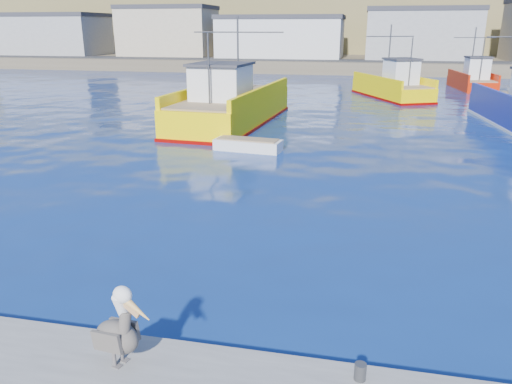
# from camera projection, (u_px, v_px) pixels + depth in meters

# --- Properties ---
(ground) EXTENTS (260.00, 260.00, 0.00)m
(ground) POSITION_uv_depth(u_px,v_px,m) (235.00, 287.00, 12.15)
(ground) COLOR #06154F
(ground) RESTS_ON ground
(dock_bollards) EXTENTS (36.20, 0.20, 0.30)m
(dock_bollards) POSITION_uv_depth(u_px,v_px,m) (220.00, 353.00, 8.67)
(dock_bollards) COLOR #4C4C4C
(dock_bollards) RESTS_ON dock
(far_shore) EXTENTS (200.00, 81.00, 24.00)m
(far_shore) POSITION_uv_depth(u_px,v_px,m) (357.00, 13.00, 110.64)
(far_shore) COLOR brown
(far_shore) RESTS_ON ground
(trawler_yellow_a) EXTENTS (6.12, 13.71, 6.78)m
(trawler_yellow_a) POSITION_uv_depth(u_px,v_px,m) (231.00, 106.00, 32.37)
(trawler_yellow_a) COLOR #FFDC00
(trawler_yellow_a) RESTS_ON ground
(trawler_yellow_b) EXTENTS (7.20, 10.20, 6.31)m
(trawler_yellow_b) POSITION_uv_depth(u_px,v_px,m) (393.00, 87.00, 44.30)
(trawler_yellow_b) COLOR #FFDC00
(trawler_yellow_b) RESTS_ON ground
(boat_orange) EXTENTS (4.09, 8.07, 6.02)m
(boat_orange) POSITION_uv_depth(u_px,v_px,m) (473.00, 79.00, 50.32)
(boat_orange) COLOR red
(boat_orange) RESTS_ON ground
(skiff_mid) EXTENTS (3.55, 1.61, 0.75)m
(skiff_mid) POSITION_uv_depth(u_px,v_px,m) (248.00, 146.00, 25.55)
(skiff_mid) COLOR silver
(skiff_mid) RESTS_ON ground
(pelican) EXTENTS (1.24, 0.71, 1.54)m
(pelican) POSITION_uv_depth(u_px,v_px,m) (119.00, 331.00, 8.41)
(pelican) COLOR #595451
(pelican) RESTS_ON dock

